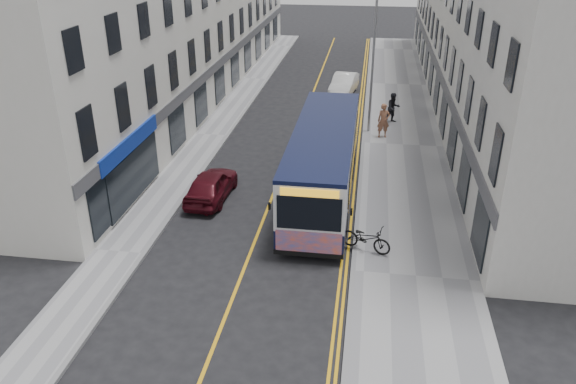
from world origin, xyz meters
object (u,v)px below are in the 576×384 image
(streetlamp, at_px, (372,60))
(pedestrian_near, at_px, (384,121))
(car_white, at_px, (344,84))
(city_bus, at_px, (323,160))
(bicycle, at_px, (366,238))
(pedestrian_far, at_px, (393,108))
(car_maroon, at_px, (211,185))

(streetlamp, xyz_separation_m, pedestrian_near, (0.92, -0.92, -3.26))
(streetlamp, bearing_deg, car_white, 103.00)
(streetlamp, height_order, city_bus, streetlamp)
(city_bus, bearing_deg, pedestrian_near, 71.24)
(streetlamp, distance_m, pedestrian_near, 3.51)
(streetlamp, xyz_separation_m, city_bus, (-1.86, -9.10, -2.55))
(bicycle, height_order, pedestrian_near, pedestrian_near)
(pedestrian_near, relative_size, car_white, 0.45)
(city_bus, height_order, pedestrian_far, city_bus)
(streetlamp, relative_size, bicycle, 3.99)
(pedestrian_far, bearing_deg, car_white, 89.62)
(streetlamp, bearing_deg, bicycle, -89.04)
(streetlamp, relative_size, car_white, 1.81)
(bicycle, bearing_deg, pedestrian_near, 17.87)
(car_white, relative_size, car_maroon, 1.09)
(city_bus, relative_size, pedestrian_near, 5.77)
(car_white, bearing_deg, pedestrian_near, -65.77)
(bicycle, height_order, car_maroon, car_maroon)
(car_white, bearing_deg, bicycle, -77.35)
(city_bus, distance_m, bicycle, 5.22)
(streetlamp, height_order, bicycle, streetlamp)
(streetlamp, xyz_separation_m, pedestrian_far, (1.53, 1.86, -3.32))
(streetlamp, relative_size, city_bus, 0.69)
(car_maroon, bearing_deg, pedestrian_near, -128.01)
(bicycle, bearing_deg, car_maroon, 83.60)
(car_maroon, bearing_deg, car_white, -102.73)
(car_maroon, bearing_deg, city_bus, -166.75)
(pedestrian_near, height_order, car_white, pedestrian_near)
(city_bus, bearing_deg, car_maroon, -169.32)
(car_maroon, bearing_deg, streetlamp, -121.91)
(bicycle, distance_m, car_maroon, 8.03)
(pedestrian_near, bearing_deg, pedestrian_far, 67.38)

